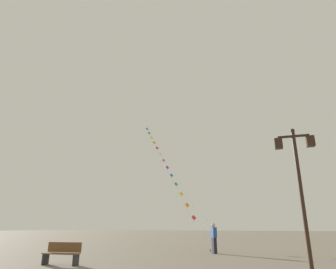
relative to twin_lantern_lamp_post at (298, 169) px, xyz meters
name	(u,v)px	position (x,y,z in m)	size (l,w,h in m)	color
ground_plane	(242,248)	(-2.93, 11.31, -3.55)	(160.00, 160.00, 0.00)	#756B5B
twin_lantern_lamp_post	(298,169)	(0.00, 0.00, 0.00)	(1.41, 0.28, 5.15)	black
kite_train	(166,165)	(-9.88, 15.19, 3.74)	(10.20, 14.23, 13.97)	brown
kite_flyer	(214,237)	(-4.22, 6.71, -2.65)	(0.47, 0.59, 1.71)	#1E1E2D
park_bench	(62,253)	(-9.61, -0.31, -3.10)	(1.62, 0.51, 0.89)	brown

